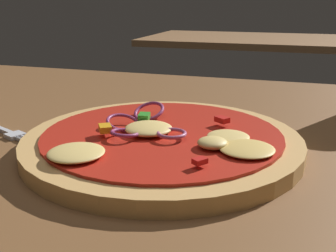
% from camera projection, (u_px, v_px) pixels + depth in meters
% --- Properties ---
extents(dining_table, '(1.37, 0.90, 0.03)m').
position_uv_depth(dining_table, '(168.00, 173.00, 0.41)').
color(dining_table, brown).
rests_on(dining_table, ground).
extents(pizza, '(0.29, 0.29, 0.03)m').
position_uv_depth(pizza, '(162.00, 141.00, 0.43)').
color(pizza, tan).
rests_on(pizza, dining_table).
extents(fork, '(0.15, 0.07, 0.00)m').
position_uv_depth(fork, '(3.00, 130.00, 0.49)').
color(fork, silver).
rests_on(fork, dining_table).
extents(background_table, '(0.86, 0.52, 0.03)m').
position_uv_depth(background_table, '(252.00, 40.00, 1.68)').
color(background_table, brown).
rests_on(background_table, ground).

